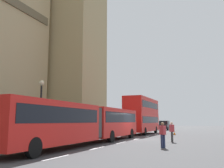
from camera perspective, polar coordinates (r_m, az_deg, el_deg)
name	(u,v)px	position (r m, az deg, el deg)	size (l,w,h in m)	color
ground_plane	(136,139)	(24.99, 5.43, -12.51)	(160.00, 160.00, 0.00)	#424244
lane_centre_marking	(130,141)	(23.21, 4.07, -12.82)	(25.20, 0.16, 0.01)	silver
articulated_bus	(87,121)	(19.67, -5.79, -8.49)	(18.63, 2.54, 2.90)	red
double_decker_bus	(142,114)	(35.21, 6.97, -6.91)	(10.10, 2.54, 4.90)	red
sedan_lead	(165,125)	(51.64, 11.98, -9.28)	(4.40, 1.86, 1.85)	black
traffic_cone_west	(163,135)	(28.69, 11.56, -11.29)	(0.36, 0.36, 0.58)	black
traffic_cone_middle	(174,133)	(33.71, 14.11, -10.77)	(0.36, 0.36, 0.58)	black
street_lamp	(41,106)	(22.22, -16.03, -4.83)	(0.44, 0.44, 5.27)	black
pedestrian_near_cones	(163,134)	(17.24, 11.55, -11.14)	(0.43, 0.47, 1.69)	#262D4C
pedestrian_by_kerb	(172,131)	(22.14, 13.57, -10.46)	(0.35, 0.45, 1.69)	#333333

